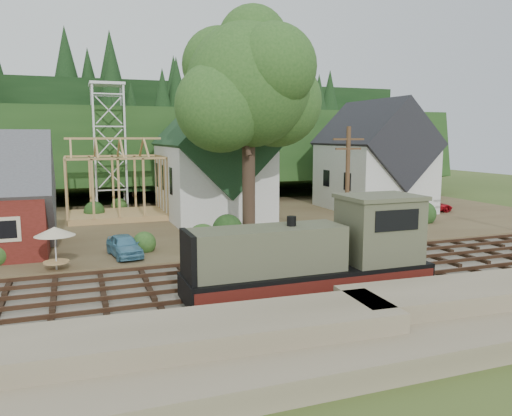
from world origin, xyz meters
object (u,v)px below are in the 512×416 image
object	(u,v)px
car_blue	(124,246)
car_red	(431,206)
locomotive	(319,257)
patio_set	(55,233)

from	to	relation	value
car_blue	car_red	world-z (taller)	car_blue
locomotive	car_red	bearing A→B (deg)	40.93
locomotive	patio_set	size ratio (longest dim) A/B	4.82
locomotive	car_blue	distance (m)	12.87
car_red	locomotive	bearing A→B (deg)	143.51
car_blue	patio_set	distance (m)	4.37
locomotive	car_red	xyz separation A→B (m)	(21.52, 18.66, -1.16)
car_blue	patio_set	size ratio (longest dim) A/B	1.64
locomotive	car_blue	size ratio (longest dim) A/B	2.95
car_red	car_blue	bearing A→B (deg)	118.51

